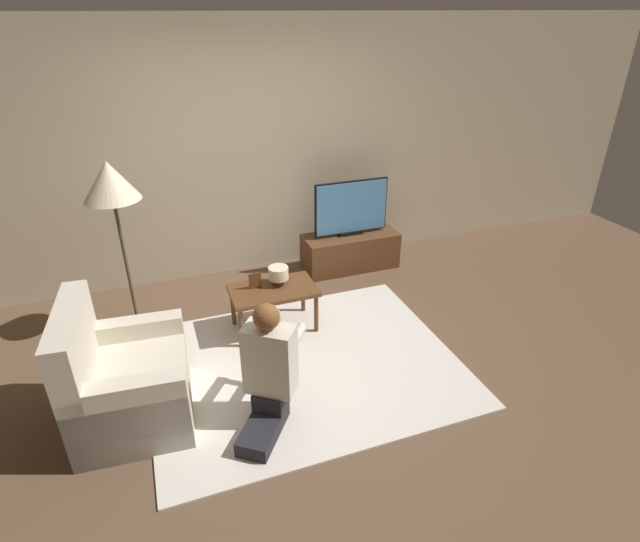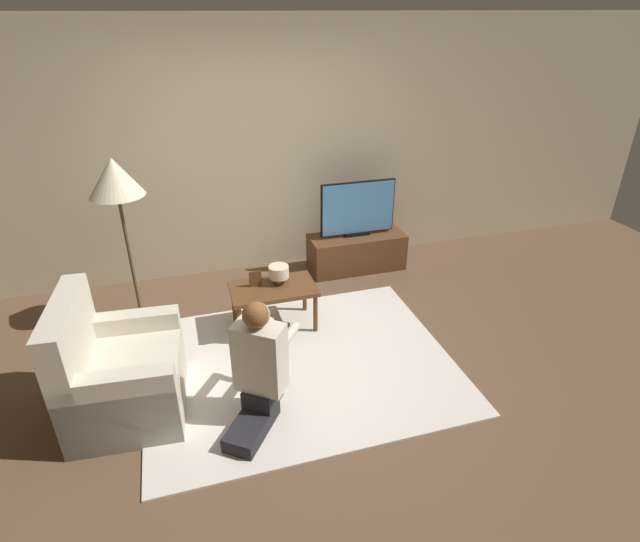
{
  "view_description": "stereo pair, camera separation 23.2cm",
  "coord_description": "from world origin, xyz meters",
  "px_view_note": "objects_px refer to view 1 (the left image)",
  "views": [
    {
      "loc": [
        -1.0,
        -3.12,
        2.62
      ],
      "look_at": [
        0.33,
        0.53,
        0.57
      ],
      "focal_mm": 28.0,
      "sensor_mm": 36.0,
      "label": 1
    },
    {
      "loc": [
        -0.78,
        -3.2,
        2.62
      ],
      "look_at": [
        0.33,
        0.53,
        0.57
      ],
      "focal_mm": 28.0,
      "sensor_mm": 36.0,
      "label": 2
    }
  ],
  "objects_px": {
    "coffee_table": "(273,294)",
    "table_lamp": "(278,274)",
    "tv": "(351,208)",
    "armchair": "(126,384)",
    "floor_lamp": "(111,188)",
    "person_kneeling": "(269,368)"
  },
  "relations": [
    {
      "from": "coffee_table",
      "to": "table_lamp",
      "type": "relative_size",
      "value": 4.21
    },
    {
      "from": "coffee_table",
      "to": "armchair",
      "type": "bearing_deg",
      "value": -149.6
    },
    {
      "from": "person_kneeling",
      "to": "coffee_table",
      "type": "bearing_deg",
      "value": -70.5
    },
    {
      "from": "armchair",
      "to": "tv",
      "type": "bearing_deg",
      "value": -50.87
    },
    {
      "from": "tv",
      "to": "person_kneeling",
      "type": "distance_m",
      "value": 2.5
    },
    {
      "from": "coffee_table",
      "to": "table_lamp",
      "type": "xyz_separation_m",
      "value": [
        0.07,
        0.06,
        0.16
      ]
    },
    {
      "from": "tv",
      "to": "floor_lamp",
      "type": "xyz_separation_m",
      "value": [
        -2.31,
        -0.45,
        0.63
      ]
    },
    {
      "from": "floor_lamp",
      "to": "table_lamp",
      "type": "xyz_separation_m",
      "value": [
        1.25,
        -0.4,
        -0.81
      ]
    },
    {
      "from": "coffee_table",
      "to": "armchair",
      "type": "xyz_separation_m",
      "value": [
        -1.26,
        -0.74,
        -0.06
      ]
    },
    {
      "from": "floor_lamp",
      "to": "person_kneeling",
      "type": "relative_size",
      "value": 1.65
    },
    {
      "from": "coffee_table",
      "to": "person_kneeling",
      "type": "relative_size",
      "value": 0.8
    },
    {
      "from": "floor_lamp",
      "to": "armchair",
      "type": "distance_m",
      "value": 1.59
    },
    {
      "from": "coffee_table",
      "to": "person_kneeling",
      "type": "bearing_deg",
      "value": -106.45
    },
    {
      "from": "floor_lamp",
      "to": "coffee_table",
      "type": "bearing_deg",
      "value": -21.39
    },
    {
      "from": "floor_lamp",
      "to": "person_kneeling",
      "type": "bearing_deg",
      "value": -61.44
    },
    {
      "from": "tv",
      "to": "floor_lamp",
      "type": "bearing_deg",
      "value": -168.95
    },
    {
      "from": "armchair",
      "to": "table_lamp",
      "type": "bearing_deg",
      "value": -54.5
    },
    {
      "from": "coffee_table",
      "to": "floor_lamp",
      "type": "relative_size",
      "value": 0.49
    },
    {
      "from": "tv",
      "to": "armchair",
      "type": "bearing_deg",
      "value": -145.4
    },
    {
      "from": "coffee_table",
      "to": "person_kneeling",
      "type": "distance_m",
      "value": 1.16
    },
    {
      "from": "tv",
      "to": "armchair",
      "type": "relative_size",
      "value": 0.89
    },
    {
      "from": "armchair",
      "to": "person_kneeling",
      "type": "relative_size",
      "value": 0.99
    }
  ]
}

